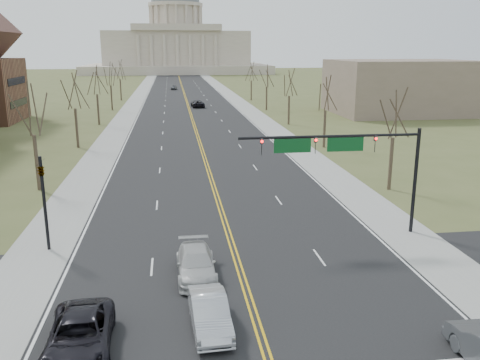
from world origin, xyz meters
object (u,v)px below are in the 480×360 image
object	(u,v)px
signal_left	(43,193)
signal_mast	(344,152)
car_sb_inner_second	(196,264)
car_far_sb	(174,87)
car_far_nb	(198,104)
car_sb_outer_lead	(79,336)
car_sb_inner_lead	(210,313)

from	to	relation	value
signal_left	signal_mast	bearing A→B (deg)	-0.00
car_sb_inner_second	car_far_sb	size ratio (longest dim) A/B	1.30
signal_mast	car_far_nb	size ratio (longest dim) A/B	2.26
car_sb_inner_second	signal_left	bearing A→B (deg)	149.91
car_far_sb	car_sb_outer_lead	bearing A→B (deg)	-84.51
car_sb_outer_lead	car_far_nb	xyz separation A→B (m)	(9.57, 89.34, -0.04)
signal_mast	car_far_sb	distance (m)	125.26
signal_left	car_far_sb	world-z (taller)	signal_left
car_far_nb	signal_mast	bearing A→B (deg)	89.26
signal_mast	car_sb_inner_second	size ratio (longest dim) A/B	2.35
signal_left	car_sb_outer_lead	bearing A→B (deg)	-71.86
signal_mast	car_sb_outer_lead	world-z (taller)	signal_mast
signal_mast	car_sb_inner_lead	distance (m)	15.14
signal_mast	car_sb_inner_lead	bearing A→B (deg)	-132.28
signal_mast	car_far_sb	size ratio (longest dim) A/B	3.07
signal_mast	car_sb_inner_second	distance (m)	12.25
car_sb_outer_lead	car_sb_inner_second	bearing A→B (deg)	49.90
car_sb_outer_lead	car_sb_inner_lead	bearing A→B (deg)	9.69
car_sb_outer_lead	car_far_nb	distance (m)	89.85
car_sb_inner_lead	car_far_sb	bearing A→B (deg)	87.05
signal_left	car_sb_outer_lead	world-z (taller)	signal_left
signal_left	car_far_sb	distance (m)	125.09
car_sb_outer_lead	car_sb_inner_second	distance (m)	8.44
car_sb_inner_second	car_sb_inner_lead	bearing A→B (deg)	-87.06
car_sb_inner_lead	car_sb_inner_second	size ratio (longest dim) A/B	0.89
car_sb_inner_second	signal_mast	bearing A→B (deg)	26.41
signal_left	car_far_nb	xyz separation A→B (m)	(13.42, 77.56, -2.96)
car_far_nb	car_sb_inner_second	bearing A→B (deg)	82.12
signal_mast	car_far_sb	bearing A→B (deg)	94.64
car_sb_outer_lead	car_far_nb	bearing A→B (deg)	81.24
signal_mast	signal_left	bearing A→B (deg)	180.00
car_sb_outer_lead	car_far_sb	xyz separation A→B (m)	(4.96, 136.52, -0.11)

